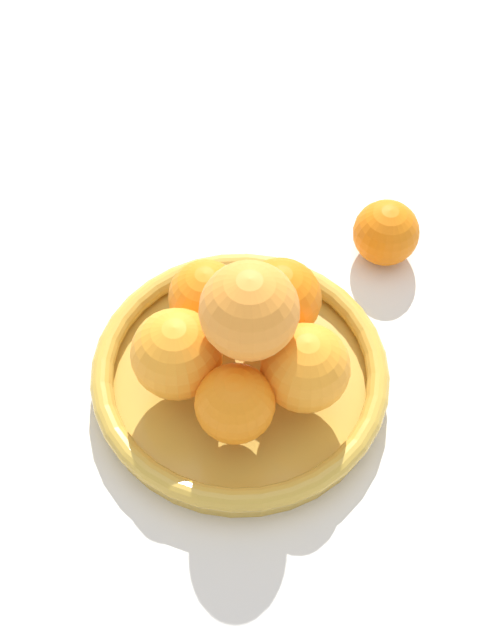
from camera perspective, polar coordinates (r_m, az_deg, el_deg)
name	(u,v)px	position (r m, az deg, el deg)	size (l,w,h in m)	color
ground_plane	(240,386)	(0.83, 0.00, -4.22)	(4.00, 4.00, 0.00)	silver
fruit_bowl	(240,376)	(0.81, 0.00, -3.58)	(0.27, 0.27, 0.04)	gold
orange_pile	(243,336)	(0.76, 0.19, -1.06)	(0.18, 0.18, 0.14)	orange
stray_orange	(386,233)	(0.91, 9.33, 5.53)	(0.07, 0.07, 0.07)	orange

